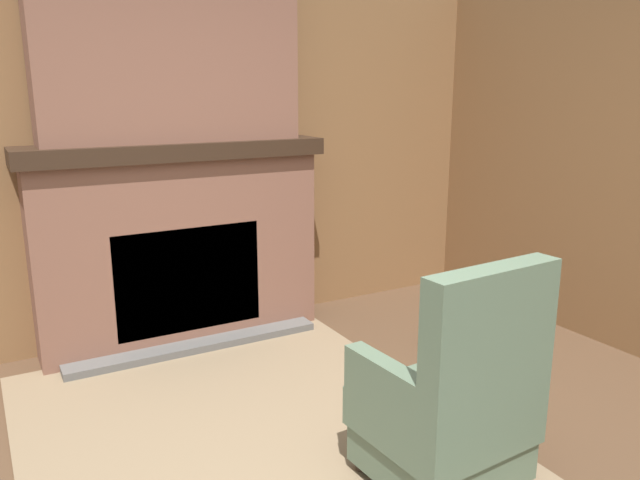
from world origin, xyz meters
name	(u,v)px	position (x,y,z in m)	size (l,w,h in m)	color
wood_panel_wall_left	(167,155)	(-2.51, 0.00, 1.26)	(0.06, 5.55, 2.53)	brown
fireplace_hearth	(181,245)	(-2.30, 0.00, 0.68)	(0.55, 1.98, 1.37)	brown
chimney_breast	(170,50)	(-2.31, 0.00, 1.94)	(0.30, 1.65, 1.14)	brown
armchair	(451,408)	(-0.12, 0.49, 0.38)	(0.63, 0.67, 1.05)	#516651
firewood_stack	(455,337)	(-1.22, 1.49, 0.10)	(0.39, 0.37, 0.22)	brown
oil_lamp_vase	(89,130)	(-2.34, -0.52, 1.46)	(0.13, 0.13, 0.26)	#47708E
storage_case	(204,129)	(-2.34, 0.21, 1.44)	(0.14, 0.23, 0.15)	black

